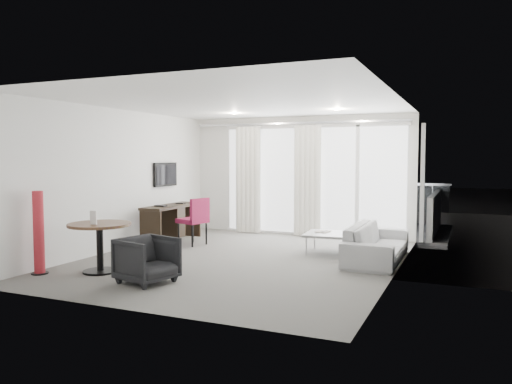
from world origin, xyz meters
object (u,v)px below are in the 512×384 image
at_px(coffee_table, 329,243).
at_px(tub_armchair, 147,260).
at_px(desk, 172,223).
at_px(rattan_chair_b, 389,211).
at_px(desk_chair, 192,221).
at_px(sofa, 377,243).
at_px(round_table, 100,248).
at_px(rattan_chair_a, 371,209).
at_px(red_lamp, 39,233).

bearing_deg(coffee_table, tub_armchair, -119.83).
xyz_separation_m(desk, rattan_chair_b, (3.77, 3.80, 0.04)).
bearing_deg(desk_chair, rattan_chair_b, 67.17).
height_order(desk, tub_armchair, desk).
xyz_separation_m(desk_chair, sofa, (3.58, -0.09, -0.17)).
xyz_separation_m(desk_chair, round_table, (-0.06, -2.59, -0.10)).
bearing_deg(coffee_table, round_table, -134.69).
distance_m(tub_armchair, rattan_chair_a, 6.93).
relative_size(tub_armchair, rattan_chair_b, 0.84).
height_order(desk_chair, round_table, desk_chair).
bearing_deg(tub_armchair, coffee_table, -15.48).
bearing_deg(red_lamp, rattan_chair_a, 62.66).
height_order(sofa, rattan_chair_a, rattan_chair_a).
bearing_deg(rattan_chair_b, red_lamp, -119.10).
height_order(red_lamp, coffee_table, red_lamp).
distance_m(red_lamp, sofa, 5.29).
bearing_deg(desk_chair, sofa, 14.25).
relative_size(desk, desk_chair, 1.70).
bearing_deg(desk, rattan_chair_a, 47.67).
relative_size(desk, rattan_chair_a, 1.79).
height_order(desk, red_lamp, red_lamp).
xyz_separation_m(desk, sofa, (4.18, -0.28, -0.07)).
relative_size(red_lamp, sofa, 0.60).
relative_size(desk, sofa, 0.77).
height_order(desk, sofa, desk).
relative_size(round_table, red_lamp, 0.75).
height_order(tub_armchair, rattan_chair_a, rattan_chair_a).
height_order(desk_chair, coffee_table, desk_chair).
xyz_separation_m(red_lamp, rattan_chair_b, (3.98, 7.01, -0.20)).
bearing_deg(coffee_table, sofa, -17.53).
relative_size(sofa, rattan_chair_a, 2.31).
bearing_deg(red_lamp, coffee_table, 42.61).
bearing_deg(desk_chair, rattan_chair_a, 70.19).
distance_m(desk_chair, tub_armchair, 2.99).
relative_size(sofa, rattan_chair_b, 2.47).
bearing_deg(rattan_chair_a, desk_chair, -133.31).
distance_m(desk, round_table, 2.82).
bearing_deg(desk_chair, tub_armchair, -55.62).
distance_m(desk_chair, red_lamp, 3.13).
distance_m(sofa, rattan_chair_a, 4.04).
bearing_deg(desk_chair, red_lamp, -89.27).
xyz_separation_m(tub_armchair, rattan_chair_b, (2.22, 6.82, 0.10)).
distance_m(desk_chair, rattan_chair_b, 5.10).
bearing_deg(desk, round_table, -79.09).
bearing_deg(tub_armchair, desk, 41.59).
distance_m(red_lamp, coffee_table, 4.77).
bearing_deg(rattan_chair_b, round_table, -115.71).
distance_m(rattan_chair_a, rattan_chair_b, 0.44).
relative_size(round_table, rattan_chair_b, 1.12).
bearing_deg(red_lamp, rattan_chair_b, 60.42).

